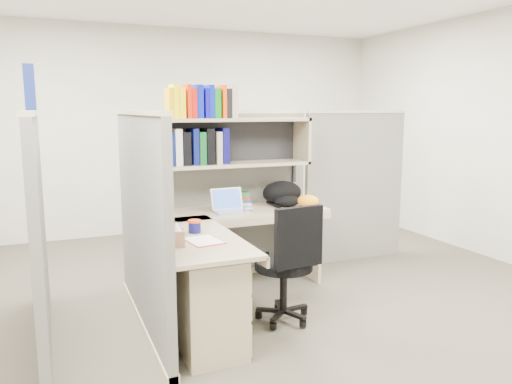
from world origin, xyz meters
name	(u,v)px	position (x,y,z in m)	size (l,w,h in m)	color
ground	(255,309)	(0.00, 0.00, 0.00)	(6.00, 6.00, 0.00)	#3C382E
room_shell	(255,112)	(0.00, 0.00, 1.62)	(6.00, 6.00, 6.00)	#B1AEA0
cubicle	(195,196)	(-0.37, 0.45, 0.91)	(3.79, 1.84, 1.95)	#5C5C57
desk	(219,275)	(-0.41, -0.29, 0.44)	(1.74, 1.75, 0.73)	tan
laptop	(231,200)	(-0.03, 0.49, 0.84)	(0.30, 0.30, 0.21)	#BABABF
backpack	(284,193)	(0.55, 0.60, 0.85)	(0.39, 0.30, 0.23)	black
orange_cap	(308,201)	(0.73, 0.45, 0.79)	(0.21, 0.24, 0.11)	orange
snack_canister	(195,226)	(-0.54, -0.11, 0.78)	(0.10, 0.10, 0.10)	#0E0D51
tissue_box	(176,234)	(-0.75, -0.43, 0.82)	(0.11, 0.11, 0.17)	#976C55
mouse	(249,209)	(0.14, 0.49, 0.75)	(0.09, 0.06, 0.03)	#8091B6
paper_cup	(224,202)	(-0.02, 0.71, 0.78)	(0.07, 0.07, 0.10)	white
book_stack	(241,198)	(0.20, 0.84, 0.79)	(0.18, 0.24, 0.12)	gray
loose_paper	(203,240)	(-0.54, -0.36, 0.73)	(0.20, 0.27, 0.00)	white
task_chair	(286,282)	(0.12, -0.34, 0.33)	(0.51, 0.47, 0.95)	black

